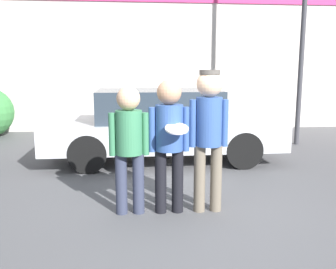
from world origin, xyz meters
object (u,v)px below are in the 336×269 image
Objects in this scene: person_middle_with_frisbee at (169,135)px; person_right at (209,127)px; person_left at (129,140)px; parked_car_near at (161,124)px.

person_middle_with_frisbee is 0.93× the size of person_right.
person_left is at bearing 178.75° from person_right.
person_right is at bearing -82.98° from parked_car_near.
person_middle_with_frisbee is (0.51, -0.01, 0.06)m from person_left.
person_left is 2.96m from parked_car_near.
person_right is at bearing -1.25° from person_left.
person_right is at bearing -0.86° from person_middle_with_frisbee.
person_left is at bearing 178.36° from person_middle_with_frisbee.
person_left is 0.35× the size of parked_car_near.
parked_car_near is (0.15, 2.90, -0.30)m from person_middle_with_frisbee.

